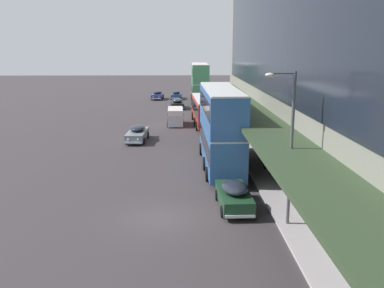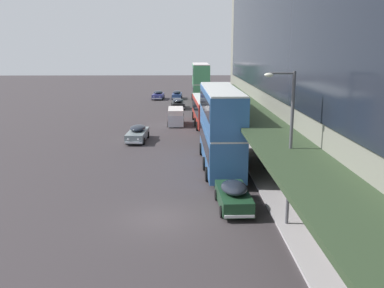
{
  "view_description": "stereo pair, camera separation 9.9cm",
  "coord_description": "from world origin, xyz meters",
  "px_view_note": "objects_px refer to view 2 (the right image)",
  "views": [
    {
      "loc": [
        1.18,
        -21.34,
        8.9
      ],
      "look_at": [
        1.94,
        12.01,
        1.35
      ],
      "focal_mm": 40.0,
      "sensor_mm": 36.0,
      "label": 1
    },
    {
      "loc": [
        1.28,
        -21.35,
        8.9
      ],
      "look_at": [
        1.94,
        12.01,
        1.35
      ],
      "focal_mm": 40.0,
      "sensor_mm": 36.0,
      "label": 2
    }
  ],
  "objects_px": {
    "sedan_trailing_near": "(178,103)",
    "pedestrian_at_kerb": "(267,155)",
    "street_lamp": "(288,139)",
    "transit_bus_kerbside_front": "(220,125)",
    "sedan_lead_near": "(138,133)",
    "transit_bus_kerbside_rear": "(206,109)",
    "transit_bus_kerbside_far": "(201,82)",
    "vw_van": "(176,116)",
    "sedan_second_near": "(158,95)",
    "sedan_far_back": "(177,95)",
    "sedan_lead_mid": "(233,195)"
  },
  "relations": [
    {
      "from": "sedan_trailing_near",
      "to": "pedestrian_at_kerb",
      "type": "xyz_separation_m",
      "value": [
        6.92,
        -33.2,
        0.43
      ]
    },
    {
      "from": "sedan_trailing_near",
      "to": "street_lamp",
      "type": "relative_size",
      "value": 0.64
    },
    {
      "from": "transit_bus_kerbside_front",
      "to": "sedan_lead_near",
      "type": "xyz_separation_m",
      "value": [
        -7.23,
        9.47,
        -2.47
      ]
    },
    {
      "from": "sedan_lead_near",
      "to": "street_lamp",
      "type": "relative_size",
      "value": 0.66
    },
    {
      "from": "transit_bus_kerbside_front",
      "to": "street_lamp",
      "type": "bearing_deg",
      "value": -78.18
    },
    {
      "from": "transit_bus_kerbside_front",
      "to": "transit_bus_kerbside_rear",
      "type": "distance_m",
      "value": 18.21
    },
    {
      "from": "transit_bus_kerbside_far",
      "to": "vw_van",
      "type": "xyz_separation_m",
      "value": [
        -3.74,
        -21.32,
        -2.31
      ]
    },
    {
      "from": "sedan_lead_near",
      "to": "transit_bus_kerbside_rear",
      "type": "bearing_deg",
      "value": 50.84
    },
    {
      "from": "sedan_lead_near",
      "to": "pedestrian_at_kerb",
      "type": "distance_m",
      "value": 14.94
    },
    {
      "from": "transit_bus_kerbside_front",
      "to": "pedestrian_at_kerb",
      "type": "distance_m",
      "value": 4.06
    },
    {
      "from": "transit_bus_kerbside_front",
      "to": "vw_van",
      "type": "bearing_deg",
      "value": 101.35
    },
    {
      "from": "sedan_second_near",
      "to": "sedan_trailing_near",
      "type": "bearing_deg",
      "value": -72.8
    },
    {
      "from": "vw_van",
      "to": "sedan_far_back",
      "type": "bearing_deg",
      "value": 90.55
    },
    {
      "from": "transit_bus_kerbside_far",
      "to": "sedan_lead_near",
      "type": "distance_m",
      "value": 31.09
    },
    {
      "from": "sedan_trailing_near",
      "to": "pedestrian_at_kerb",
      "type": "distance_m",
      "value": 33.91
    },
    {
      "from": "pedestrian_at_kerb",
      "to": "transit_bus_kerbside_front",
      "type": "bearing_deg",
      "value": 161.99
    },
    {
      "from": "sedan_trailing_near",
      "to": "transit_bus_kerbside_front",
      "type": "bearing_deg",
      "value": -83.62
    },
    {
      "from": "sedan_trailing_near",
      "to": "sedan_far_back",
      "type": "relative_size",
      "value": 1.06
    },
    {
      "from": "transit_bus_kerbside_front",
      "to": "sedan_lead_mid",
      "type": "bearing_deg",
      "value": -89.69
    },
    {
      "from": "transit_bus_kerbside_far",
      "to": "vw_van",
      "type": "relative_size",
      "value": 2.28
    },
    {
      "from": "vw_van",
      "to": "street_lamp",
      "type": "height_order",
      "value": "street_lamp"
    },
    {
      "from": "transit_bus_kerbside_front",
      "to": "street_lamp",
      "type": "height_order",
      "value": "street_lamp"
    },
    {
      "from": "transit_bus_kerbside_rear",
      "to": "sedan_lead_near",
      "type": "height_order",
      "value": "transit_bus_kerbside_rear"
    },
    {
      "from": "transit_bus_kerbside_far",
      "to": "transit_bus_kerbside_rear",
      "type": "bearing_deg",
      "value": -90.61
    },
    {
      "from": "sedan_trailing_near",
      "to": "vw_van",
      "type": "relative_size",
      "value": 1.08
    },
    {
      "from": "street_lamp",
      "to": "sedan_second_near",
      "type": "bearing_deg",
      "value": 99.84
    },
    {
      "from": "sedan_second_near",
      "to": "vw_van",
      "type": "height_order",
      "value": "vw_van"
    },
    {
      "from": "transit_bus_kerbside_rear",
      "to": "sedan_far_back",
      "type": "bearing_deg",
      "value": 98.19
    },
    {
      "from": "sedan_lead_mid",
      "to": "street_lamp",
      "type": "distance_m",
      "value": 5.09
    },
    {
      "from": "transit_bus_kerbside_front",
      "to": "street_lamp",
      "type": "relative_size",
      "value": 1.48
    },
    {
      "from": "transit_bus_kerbside_far",
      "to": "sedan_far_back",
      "type": "distance_m",
      "value": 6.69
    },
    {
      "from": "sedan_lead_mid",
      "to": "street_lamp",
      "type": "height_order",
      "value": "street_lamp"
    },
    {
      "from": "sedan_lead_mid",
      "to": "pedestrian_at_kerb",
      "type": "xyz_separation_m",
      "value": [
        3.29,
        7.51,
        0.4
      ]
    },
    {
      "from": "sedan_far_back",
      "to": "street_lamp",
      "type": "bearing_deg",
      "value": -83.57
    },
    {
      "from": "pedestrian_at_kerb",
      "to": "sedan_second_near",
      "type": "bearing_deg",
      "value": 103.21
    },
    {
      "from": "street_lamp",
      "to": "pedestrian_at_kerb",
      "type": "bearing_deg",
      "value": 84.27
    },
    {
      "from": "transit_bus_kerbside_rear",
      "to": "sedan_lead_near",
      "type": "distance_m",
      "value": 11.26
    },
    {
      "from": "sedan_lead_mid",
      "to": "vw_van",
      "type": "height_order",
      "value": "vw_van"
    },
    {
      "from": "transit_bus_kerbside_far",
      "to": "street_lamp",
      "type": "bearing_deg",
      "value": -87.45
    },
    {
      "from": "sedan_second_near",
      "to": "sedan_lead_near",
      "type": "relative_size",
      "value": 0.89
    },
    {
      "from": "pedestrian_at_kerb",
      "to": "sedan_lead_mid",
      "type": "bearing_deg",
      "value": -113.65
    },
    {
      "from": "transit_bus_kerbside_front",
      "to": "vw_van",
      "type": "xyz_separation_m",
      "value": [
        -3.66,
        18.25,
        -2.14
      ]
    },
    {
      "from": "transit_bus_kerbside_front",
      "to": "sedan_far_back",
      "type": "distance_m",
      "value": 44.49
    },
    {
      "from": "transit_bus_kerbside_rear",
      "to": "sedan_trailing_near",
      "type": "bearing_deg",
      "value": 103.81
    },
    {
      "from": "transit_bus_kerbside_front",
      "to": "street_lamp",
      "type": "distance_m",
      "value": 11.44
    },
    {
      "from": "sedan_trailing_near",
      "to": "sedan_lead_near",
      "type": "relative_size",
      "value": 0.98
    },
    {
      "from": "transit_bus_kerbside_far",
      "to": "sedan_lead_near",
      "type": "bearing_deg",
      "value": -103.63
    },
    {
      "from": "sedan_lead_mid",
      "to": "sedan_far_back",
      "type": "height_order",
      "value": "sedan_lead_mid"
    },
    {
      "from": "transit_bus_kerbside_front",
      "to": "sedan_lead_mid",
      "type": "distance_m",
      "value": 8.94
    },
    {
      "from": "sedan_trailing_near",
      "to": "transit_bus_kerbside_rear",
      "type": "bearing_deg",
      "value": -76.19
    }
  ]
}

